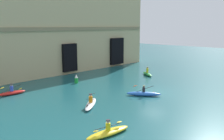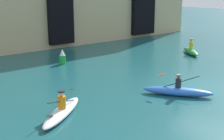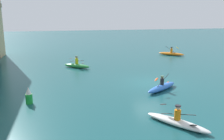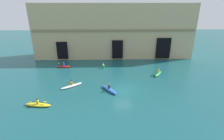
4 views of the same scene
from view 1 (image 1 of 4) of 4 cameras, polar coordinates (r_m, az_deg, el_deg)
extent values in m
plane|color=#195156|center=(27.47, 9.48, -4.89)|extent=(120.00, 120.00, 0.00)
cube|color=tan|center=(38.81, -13.48, 8.43)|extent=(35.96, 5.78, 12.20)
cube|color=#847555|center=(36.39, -10.91, 9.20)|extent=(35.24, 0.24, 0.51)
cube|color=black|center=(37.01, -9.73, 2.82)|extent=(2.40, 0.70, 4.06)
cube|color=black|center=(43.96, 1.03, 4.33)|extent=(3.12, 0.70, 4.58)
ellipsoid|color=blue|center=(25.64, 7.25, -5.42)|extent=(2.58, 3.22, 0.43)
cylinder|color=#232328|center=(25.52, 7.27, -4.45)|extent=(0.29, 0.29, 0.46)
sphere|color=#9E704C|center=(25.44, 7.29, -3.73)|extent=(0.20, 0.20, 0.20)
cylinder|color=#4C6B4C|center=(25.42, 7.29, -3.56)|extent=(0.25, 0.25, 0.06)
cylinder|color=black|center=(25.52, 7.27, -4.40)|extent=(1.32, 1.59, 0.81)
ellipsoid|color=#D84C19|center=(25.68, 9.25, -5.15)|extent=(0.41, 0.45, 0.20)
ellipsoid|color=#D84C19|center=(25.39, 5.27, -3.63)|extent=(0.41, 0.45, 0.20)
ellipsoid|color=white|center=(22.44, -4.88, -7.77)|extent=(3.30, 2.72, 0.33)
cylinder|color=orange|center=(22.32, -4.89, -6.71)|extent=(0.34, 0.34, 0.54)
sphere|color=beige|center=(22.21, -4.91, -5.75)|extent=(0.24, 0.24, 0.24)
cylinder|color=#232328|center=(22.18, -4.91, -5.51)|extent=(0.30, 0.30, 0.06)
cylinder|color=black|center=(22.31, -4.89, -6.65)|extent=(1.90, 1.05, 0.64)
ellipsoid|color=black|center=(23.09, -4.12, -5.36)|extent=(0.47, 0.37, 0.17)
ellipsoid|color=black|center=(21.54, -5.73, -8.03)|extent=(0.47, 0.37, 0.17)
ellipsoid|color=yellow|center=(16.76, -0.90, -14.10)|extent=(3.46, 1.30, 0.33)
cylinder|color=gold|center=(16.60, -0.90, -12.83)|extent=(0.32, 0.32, 0.48)
sphere|color=beige|center=(16.46, -0.91, -11.71)|extent=(0.22, 0.22, 0.22)
cylinder|color=#232328|center=(16.43, -0.91, -11.41)|extent=(0.28, 0.28, 0.06)
cylinder|color=black|center=(16.59, -0.90, -12.76)|extent=(2.19, 0.29, 0.15)
ellipsoid|color=yellow|center=(16.05, -3.68, -13.77)|extent=(0.46, 0.23, 0.07)
ellipsoid|color=yellow|center=(17.16, 1.67, -11.78)|extent=(0.46, 0.23, 0.07)
ellipsoid|color=green|center=(36.09, 8.06, -0.91)|extent=(2.25, 2.86, 0.42)
cylinder|color=gold|center=(36.00, 8.08, -0.12)|extent=(0.31, 0.31, 0.60)
sphere|color=tan|center=(35.93, 8.10, 0.53)|extent=(0.24, 0.24, 0.24)
cylinder|color=#4C6B4C|center=(35.91, 8.10, 0.69)|extent=(0.30, 0.30, 0.06)
cylinder|color=black|center=(35.99, 8.08, -0.07)|extent=(1.53, 1.41, 0.36)
ellipsoid|color=black|center=(36.85, 7.91, 0.40)|extent=(0.45, 0.43, 0.12)
ellipsoid|color=black|center=(35.14, 8.27, -0.56)|extent=(0.45, 0.43, 0.12)
ellipsoid|color=red|center=(27.84, -21.92, -4.89)|extent=(2.88, 0.96, 0.38)
cylinder|color=#2D47B7|center=(27.73, -21.98, -3.97)|extent=(0.34, 0.34, 0.54)
sphere|color=tan|center=(27.65, -22.03, -3.20)|extent=(0.22, 0.22, 0.22)
cylinder|color=#232328|center=(27.63, -22.04, -3.02)|extent=(0.28, 0.28, 0.06)
cylinder|color=black|center=(27.73, -21.98, -3.91)|extent=(2.19, 0.16, 0.56)
ellipsoid|color=yellow|center=(27.25, -23.82, -3.78)|extent=(0.45, 0.20, 0.15)
ellipsoid|color=yellow|center=(28.24, -20.21, -4.04)|extent=(0.45, 0.20, 0.15)
cylinder|color=green|center=(31.33, -8.16, -2.39)|extent=(0.44, 0.44, 0.65)
cone|color=white|center=(31.21, -8.18, -1.40)|extent=(0.38, 0.38, 0.46)
camera|label=2|loc=(9.55, 10.83, -0.48)|focal=50.00mm
camera|label=3|loc=(21.86, -38.96, 4.74)|focal=40.00mm
camera|label=4|loc=(22.34, 69.42, 17.78)|focal=28.00mm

